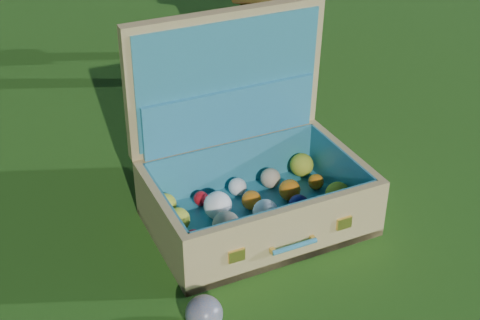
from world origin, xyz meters
name	(u,v)px	position (x,y,z in m)	size (l,w,h in m)	color
ground	(365,232)	(0.00, 0.00, 0.00)	(60.00, 60.00, 0.00)	#215114
stray_ball	(204,314)	(-0.50, -0.01, 0.04)	(0.08, 0.08, 0.08)	#385E93
suitcase	(247,166)	(-0.17, 0.25, 0.14)	(0.59, 0.48, 0.50)	tan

